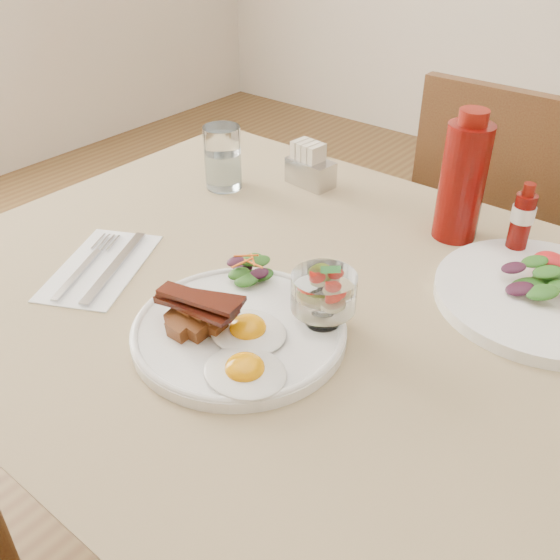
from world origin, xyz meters
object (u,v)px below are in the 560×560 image
at_px(table, 355,370).
at_px(hot_sauce_bottle, 521,222).
at_px(main_plate, 239,331).
at_px(second_plate, 560,296).
at_px(chair_far, 513,261).
at_px(ketchup_bottle, 463,180).
at_px(fruit_cup, 324,292).
at_px(sugar_caddy, 310,167).
at_px(water_glass, 223,161).

xyz_separation_m(table, hot_sauce_bottle, (0.10, 0.29, 0.15)).
bearing_deg(main_plate, second_plate, 47.03).
relative_size(chair_far, ketchup_bottle, 4.36).
distance_m(fruit_cup, sugar_caddy, 0.46).
relative_size(chair_far, fruit_cup, 10.91).
bearing_deg(table, second_plate, 44.75).
bearing_deg(table, sugar_caddy, 135.63).
bearing_deg(table, hot_sauce_bottle, 71.64).
height_order(ketchup_bottle, sugar_caddy, ketchup_bottle).
bearing_deg(fruit_cup, sugar_caddy, 128.78).
bearing_deg(second_plate, ketchup_bottle, 154.35).
bearing_deg(fruit_cup, table, 63.33).
bearing_deg(table, chair_far, 90.00).
distance_m(fruit_cup, hot_sauce_bottle, 0.37).
height_order(chair_far, ketchup_bottle, ketchup_bottle).
xyz_separation_m(main_plate, hot_sauce_bottle, (0.20, 0.42, 0.05)).
height_order(table, water_glass, water_glass).
bearing_deg(chair_far, second_plate, -66.91).
bearing_deg(second_plate, main_plate, -132.97).
xyz_separation_m(chair_far, hot_sauce_bottle, (0.10, -0.37, 0.29)).
relative_size(main_plate, second_plate, 0.86).
bearing_deg(main_plate, hot_sauce_bottle, 64.49).
xyz_separation_m(table, chair_far, (0.00, 0.66, -0.14)).
relative_size(fruit_cup, ketchup_bottle, 0.40).
xyz_separation_m(chair_far, second_plate, (0.20, -0.47, 0.25)).
distance_m(ketchup_bottle, hot_sauce_bottle, 0.11).
bearing_deg(ketchup_bottle, water_glass, -166.67).
height_order(hot_sauce_bottle, sugar_caddy, hot_sauce_bottle).
relative_size(table, chair_far, 1.43).
bearing_deg(fruit_cup, water_glass, 148.94).
distance_m(main_plate, ketchup_bottle, 0.44).
distance_m(hot_sauce_bottle, water_glass, 0.54).
bearing_deg(sugar_caddy, table, -38.08).
xyz_separation_m(second_plate, ketchup_bottle, (-0.20, 0.10, 0.08)).
bearing_deg(table, ketchup_bottle, 91.14).
height_order(main_plate, second_plate, second_plate).
height_order(fruit_cup, water_glass, water_glass).
distance_m(fruit_cup, water_glass, 0.48).
height_order(chair_far, hot_sauce_bottle, chair_far).
distance_m(chair_far, second_plate, 0.56).
height_order(chair_far, fruit_cup, chair_far).
bearing_deg(fruit_cup, ketchup_bottle, 86.73).
bearing_deg(ketchup_bottle, second_plate, -25.65).
relative_size(ketchup_bottle, water_glass, 1.80).
height_order(main_plate, hot_sauce_bottle, hot_sauce_bottle).
height_order(chair_far, water_glass, chair_far).
distance_m(table, water_glass, 0.50).
bearing_deg(sugar_caddy, ketchup_bottle, 4.38).
bearing_deg(chair_far, sugar_caddy, -131.12).
bearing_deg(sugar_caddy, water_glass, -130.99).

